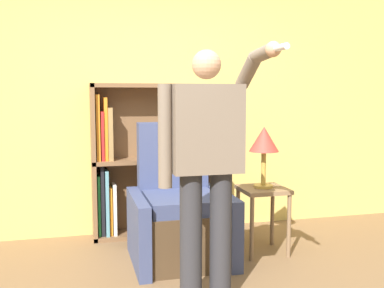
# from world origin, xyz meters

# --- Properties ---
(wall_back) EXTENTS (8.00, 0.06, 2.80)m
(wall_back) POSITION_xyz_m (0.00, 2.03, 1.40)
(wall_back) COLOR #E0C160
(wall_back) RESTS_ON ground_plane
(bookcase) EXTENTS (1.21, 0.28, 1.53)m
(bookcase) POSITION_xyz_m (-0.16, 1.87, 0.75)
(bookcase) COLOR brown
(bookcase) RESTS_ON ground_plane
(armchair) EXTENTS (0.84, 0.83, 1.18)m
(armchair) POSITION_xyz_m (0.06, 1.14, 0.37)
(armchair) COLOR #4C3823
(armchair) RESTS_ON ground_plane
(person_standing) EXTENTS (0.61, 0.78, 1.72)m
(person_standing) POSITION_xyz_m (0.05, 0.25, 0.99)
(person_standing) COLOR #2D2D33
(person_standing) RESTS_ON ground_plane
(side_table) EXTENTS (0.40, 0.40, 0.60)m
(side_table) POSITION_xyz_m (0.82, 1.09, 0.48)
(side_table) COLOR #846647
(side_table) RESTS_ON ground_plane
(table_lamp) EXTENTS (0.26, 0.26, 0.55)m
(table_lamp) POSITION_xyz_m (0.82, 1.09, 1.01)
(table_lamp) COLOR gold
(table_lamp) RESTS_ON side_table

